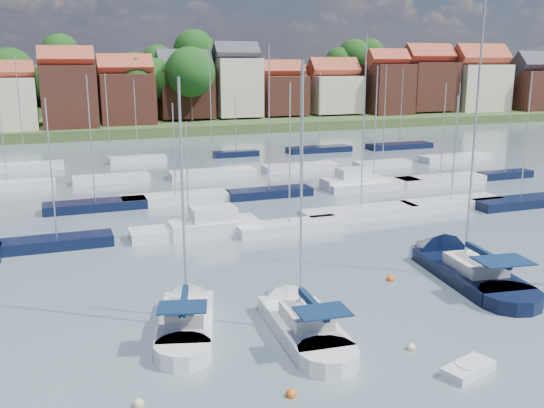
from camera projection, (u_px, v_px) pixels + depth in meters
name	position (u px, v px, depth m)	size (l,w,h in m)	color
ground	(214.00, 183.00, 68.42)	(260.00, 260.00, 0.00)	#4D6069
sailboat_left	(188.00, 315.00, 32.28)	(5.28, 10.56, 13.94)	silver
sailboat_centre	(295.00, 318.00, 31.97)	(3.57, 11.04, 14.82)	silver
sailboat_navy	(453.00, 264.00, 40.36)	(5.26, 14.05, 18.89)	black
tender	(468.00, 369.00, 26.96)	(2.82, 1.94, 0.56)	silver
buoy_a	(139.00, 406.00, 24.46)	(0.43, 0.43, 0.43)	beige
buoy_b	(291.00, 396.00, 25.16)	(0.46, 0.46, 0.46)	#D85914
buoy_c	(322.00, 340.00, 30.24)	(0.53, 0.53, 0.53)	beige
buoy_d	(411.00, 350.00, 29.22)	(0.43, 0.43, 0.43)	beige
buoy_e	(390.00, 281.00, 38.31)	(0.53, 0.53, 0.53)	#D85914
buoy_g	(204.00, 346.00, 29.54)	(0.51, 0.51, 0.51)	#D85914
marina_field	(243.00, 186.00, 64.53)	(79.62, 41.41, 15.93)	silver
far_shore_town	(128.00, 96.00, 152.69)	(212.46, 90.00, 22.27)	#40542A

